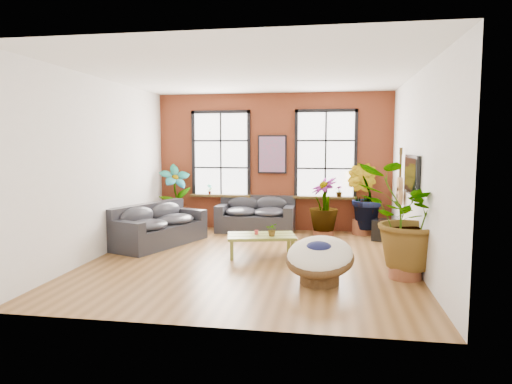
# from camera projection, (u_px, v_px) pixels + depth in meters

# --- Properties ---
(room) EXTENTS (6.04, 6.54, 3.54)m
(room) POSITION_uv_depth(u_px,v_px,m) (252.00, 169.00, 8.68)
(room) COLOR brown
(room) RESTS_ON ground
(sofa_back) EXTENTS (1.95, 0.96, 0.89)m
(sofa_back) POSITION_uv_depth(u_px,v_px,m) (256.00, 215.00, 11.60)
(sofa_back) COLOR #24242B
(sofa_back) RESTS_ON ground
(sofa_left) EXTENTS (1.69, 2.45, 0.89)m
(sofa_left) POSITION_uv_depth(u_px,v_px,m) (157.00, 226.00, 10.06)
(sofa_left) COLOR #24242B
(sofa_left) RESTS_ON ground
(coffee_table) EXTENTS (1.46, 1.03, 0.51)m
(coffee_table) POSITION_uv_depth(u_px,v_px,m) (261.00, 237.00, 9.02)
(coffee_table) COLOR olive
(coffee_table) RESTS_ON ground
(papasan_chair) EXTENTS (1.27, 1.28, 0.81)m
(papasan_chair) POSITION_uv_depth(u_px,v_px,m) (320.00, 258.00, 7.20)
(papasan_chair) COLOR #52381D
(papasan_chair) RESTS_ON ground
(poster) EXTENTS (0.74, 0.06, 0.98)m
(poster) POSITION_uv_depth(u_px,v_px,m) (272.00, 154.00, 11.64)
(poster) COLOR black
(poster) RESTS_ON room
(tv_wall_unit) EXTENTS (0.13, 1.86, 1.20)m
(tv_wall_unit) POSITION_uv_depth(u_px,v_px,m) (408.00, 179.00, 8.68)
(tv_wall_unit) COLOR black
(tv_wall_unit) RESTS_ON room
(media_box) EXTENTS (0.70, 0.65, 0.48)m
(media_box) POSITION_uv_depth(u_px,v_px,m) (386.00, 230.00, 10.47)
(media_box) COLOR black
(media_box) RESTS_ON ground
(pot_back_left) EXTENTS (0.68, 0.68, 0.40)m
(pot_back_left) POSITION_uv_depth(u_px,v_px,m) (177.00, 222.00, 11.83)
(pot_back_left) COLOR brown
(pot_back_left) RESTS_ON ground
(pot_back_right) EXTENTS (0.65, 0.65, 0.36)m
(pot_back_right) POSITION_uv_depth(u_px,v_px,m) (363.00, 227.00, 11.20)
(pot_back_right) COLOR brown
(pot_back_right) RESTS_ON ground
(pot_right_wall) EXTENTS (0.58, 0.58, 0.39)m
(pot_right_wall) POSITION_uv_depth(u_px,v_px,m) (405.00, 267.00, 7.53)
(pot_right_wall) COLOR brown
(pot_right_wall) RESTS_ON ground
(pot_mid) EXTENTS (0.59, 0.59, 0.37)m
(pot_mid) POSITION_uv_depth(u_px,v_px,m) (323.00, 228.00, 11.06)
(pot_mid) COLOR brown
(pot_mid) RESTS_ON ground
(floor_plant_back_left) EXTENTS (0.99, 0.91, 1.55)m
(floor_plant_back_left) POSITION_uv_depth(u_px,v_px,m) (175.00, 194.00, 11.78)
(floor_plant_back_left) COLOR #2D5817
(floor_plant_back_left) RESTS_ON ground
(floor_plant_back_right) EXTENTS (1.13, 1.10, 1.60)m
(floor_plant_back_right) POSITION_uv_depth(u_px,v_px,m) (364.00, 196.00, 11.11)
(floor_plant_back_right) COLOR #2D5817
(floor_plant_back_right) RESTS_ON ground
(floor_plant_right_wall) EXTENTS (1.91, 1.78, 1.73)m
(floor_plant_right_wall) POSITION_uv_depth(u_px,v_px,m) (407.00, 217.00, 7.46)
(floor_plant_right_wall) COLOR #2D5817
(floor_plant_right_wall) RESTS_ON ground
(floor_plant_mid) EXTENTS (0.99, 0.99, 1.28)m
(floor_plant_mid) POSITION_uv_depth(u_px,v_px,m) (324.00, 204.00, 10.96)
(floor_plant_mid) COLOR #2D5817
(floor_plant_mid) RESTS_ON ground
(table_plant) EXTENTS (0.25, 0.22, 0.26)m
(table_plant) POSITION_uv_depth(u_px,v_px,m) (272.00, 230.00, 8.87)
(table_plant) COLOR #2D5817
(table_plant) RESTS_ON coffee_table
(sill_plant_left) EXTENTS (0.17, 0.17, 0.27)m
(sill_plant_left) POSITION_uv_depth(u_px,v_px,m) (209.00, 189.00, 11.95)
(sill_plant_left) COLOR #2D5817
(sill_plant_left) RESTS_ON room
(sill_plant_right) EXTENTS (0.19, 0.19, 0.27)m
(sill_plant_right) POSITION_uv_depth(u_px,v_px,m) (339.00, 191.00, 11.41)
(sill_plant_right) COLOR #2D5817
(sill_plant_right) RESTS_ON room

